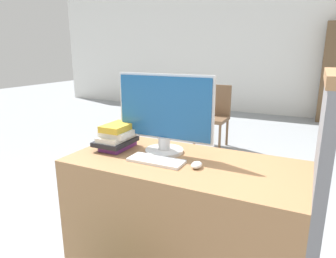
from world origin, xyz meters
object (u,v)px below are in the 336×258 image
(monitor, at_px, (164,114))
(keyboard, at_px, (156,160))
(book_stack, at_px, (117,137))
(far_chair, at_px, (213,113))
(mouse, at_px, (197,165))

(monitor, relative_size, keyboard, 1.94)
(book_stack, xyz_separation_m, far_chair, (-0.19, 2.66, -0.35))
(book_stack, distance_m, far_chair, 2.69)
(mouse, xyz_separation_m, book_stack, (-0.59, 0.09, 0.06))
(far_chair, bearing_deg, monitor, -93.02)
(keyboard, relative_size, far_chair, 0.36)
(keyboard, distance_m, book_stack, 0.37)
(keyboard, relative_size, book_stack, 1.22)
(monitor, distance_m, far_chair, 2.69)
(monitor, relative_size, book_stack, 2.37)
(monitor, bearing_deg, mouse, -29.60)
(keyboard, xyz_separation_m, mouse, (0.24, 0.02, 0.01))
(monitor, height_order, book_stack, monitor)
(monitor, height_order, far_chair, monitor)
(keyboard, bearing_deg, mouse, 3.84)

